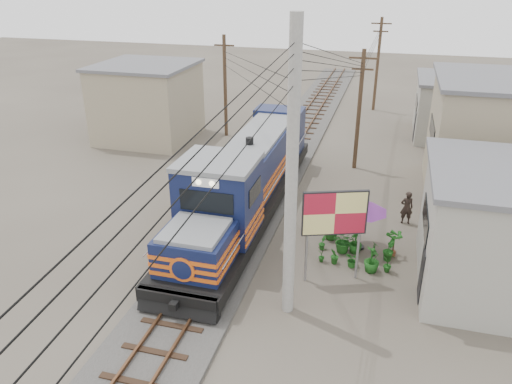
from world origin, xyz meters
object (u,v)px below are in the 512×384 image
(locomotive, at_px, (246,181))
(billboard, at_px, (335,216))
(market_umbrella, at_px, (363,206))
(vendor, at_px, (407,207))

(locomotive, xyz_separation_m, billboard, (4.71, -4.42, 0.98))
(market_umbrella, bearing_deg, locomotive, 162.85)
(billboard, bearing_deg, market_umbrella, 51.53)
(billboard, xyz_separation_m, vendor, (2.78, 5.62, -1.96))
(locomotive, height_order, market_umbrella, locomotive)
(locomotive, relative_size, billboard, 4.46)
(market_umbrella, relative_size, vendor, 1.66)
(locomotive, height_order, billboard, locomotive)
(market_umbrella, distance_m, vendor, 3.69)
(vendor, bearing_deg, billboard, 51.46)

